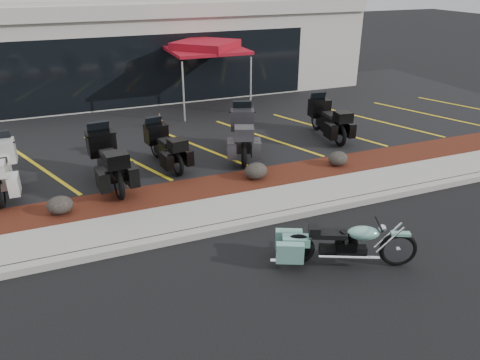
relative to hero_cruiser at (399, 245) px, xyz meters
name	(u,v)px	position (x,y,z in m)	size (l,w,h in m)	color
ground	(282,244)	(-1.62, 1.44, -0.45)	(90.00, 90.00, 0.00)	black
curb	(263,220)	(-1.62, 2.34, -0.38)	(24.00, 0.25, 0.15)	gray
sidewalk	(250,206)	(-1.62, 3.04, -0.38)	(24.00, 1.20, 0.15)	gray
mulch_bed	(232,185)	(-1.62, 4.24, -0.37)	(24.00, 1.20, 0.16)	#3D160D
upper_lot	(176,124)	(-1.62, 9.64, -0.38)	(26.00, 9.60, 0.15)	black
dealership_building	(137,42)	(-1.62, 15.91, 1.55)	(18.00, 8.16, 4.00)	#A8A498
boulder_left	(60,205)	(-5.63, 4.13, -0.09)	(0.56, 0.47, 0.40)	black
boulder_mid	(256,171)	(-0.97, 4.23, -0.08)	(0.59, 0.49, 0.42)	black
boulder_right	(338,159)	(1.43, 4.21, -0.10)	(0.54, 0.45, 0.39)	black
hero_cruiser	(399,245)	(0.00, 0.00, 0.00)	(2.57, 0.65, 0.91)	#70AE9E
touring_white	(3,156)	(-6.78, 6.53, 0.35)	(2.23, 0.85, 1.30)	silver
touring_black_front	(101,147)	(-4.48, 6.09, 0.39)	(2.39, 0.91, 1.39)	black
touring_black_mid	(155,137)	(-2.98, 6.63, 0.29)	(2.05, 0.78, 1.19)	black
touring_grey	(242,123)	(-0.37, 6.62, 0.39)	(2.37, 0.91, 1.38)	#2C2B30
touring_black_rear	(317,111)	(2.44, 7.07, 0.34)	(2.20, 0.84, 1.28)	black
traffic_cone	(160,120)	(-2.26, 9.22, -0.05)	(0.30, 0.30, 0.51)	orange
popup_canopy	(206,48)	(-0.05, 10.88, 1.94)	(2.76, 2.76, 2.48)	silver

